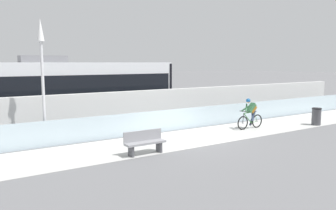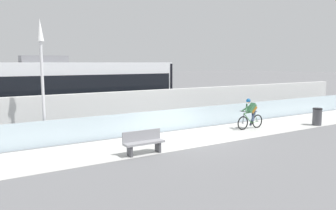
{
  "view_description": "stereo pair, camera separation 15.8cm",
  "coord_description": "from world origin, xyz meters",
  "px_view_note": "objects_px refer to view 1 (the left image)",
  "views": [
    {
      "loc": [
        -8.82,
        -12.14,
        3.45
      ],
      "look_at": [
        0.49,
        2.35,
        1.25
      ],
      "focal_mm": 35.78,
      "sensor_mm": 36.0,
      "label": 1
    },
    {
      "loc": [
        -8.69,
        -12.22,
        3.45
      ],
      "look_at": [
        0.49,
        2.35,
        1.25
      ],
      "focal_mm": 35.78,
      "sensor_mm": 36.0,
      "label": 2
    }
  ],
  "objects_px": {
    "tram": "(80,89)",
    "trash_bin": "(316,117)",
    "bench": "(145,142)",
    "lamp_post_antenna": "(42,66)",
    "cyclist_on_bike": "(250,114)"
  },
  "relations": [
    {
      "from": "trash_bin",
      "to": "lamp_post_antenna",
      "type": "bearing_deg",
      "value": 166.01
    },
    {
      "from": "cyclist_on_bike",
      "to": "trash_bin",
      "type": "height_order",
      "value": "cyclist_on_bike"
    },
    {
      "from": "tram",
      "to": "trash_bin",
      "type": "height_order",
      "value": "tram"
    },
    {
      "from": "cyclist_on_bike",
      "to": "lamp_post_antenna",
      "type": "xyz_separation_m",
      "value": [
        -9.81,
        2.15,
        2.51
      ]
    },
    {
      "from": "lamp_post_antenna",
      "to": "bench",
      "type": "relative_size",
      "value": 3.25
    },
    {
      "from": "lamp_post_antenna",
      "to": "tram",
      "type": "bearing_deg",
      "value": 57.04
    },
    {
      "from": "lamp_post_antenna",
      "to": "bench",
      "type": "bearing_deg",
      "value": -50.46
    },
    {
      "from": "bench",
      "to": "cyclist_on_bike",
      "type": "bearing_deg",
      "value": 10.44
    },
    {
      "from": "bench",
      "to": "tram",
      "type": "bearing_deg",
      "value": 88.51
    },
    {
      "from": "lamp_post_antenna",
      "to": "trash_bin",
      "type": "relative_size",
      "value": 5.42
    },
    {
      "from": "tram",
      "to": "bench",
      "type": "xyz_separation_m",
      "value": [
        -0.21,
        -8.14,
        -1.41
      ]
    },
    {
      "from": "tram",
      "to": "lamp_post_antenna",
      "type": "bearing_deg",
      "value": -122.96
    },
    {
      "from": "trash_bin",
      "to": "bench",
      "type": "distance_m",
      "value": 10.81
    },
    {
      "from": "cyclist_on_bike",
      "to": "bench",
      "type": "distance_m",
      "value": 7.1
    },
    {
      "from": "trash_bin",
      "to": "bench",
      "type": "height_order",
      "value": "trash_bin"
    }
  ]
}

